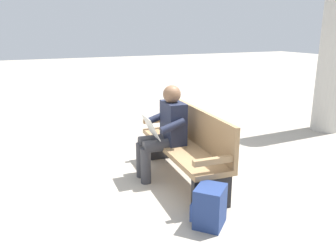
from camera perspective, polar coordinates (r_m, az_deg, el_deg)
The scene contains 5 objects.
ground_plane at distance 4.40m, azimuth 2.28°, elevation -8.87°, with size 40.00×40.00×0.00m, color #A89E8E.
bench_near at distance 4.26m, azimuth 3.23°, elevation -3.10°, with size 1.83×0.62×0.90m.
person_seated at distance 4.27m, azimuth -0.52°, elevation -0.60°, with size 0.59×0.59×1.18m.
backpack at distance 3.40m, azimuth 6.88°, elevation -13.12°, with size 0.40×0.40×0.40m.
support_pillar at distance 6.91m, azimuth 26.15°, elevation 13.36°, with size 0.51×0.51×3.46m, color #B2AFA8.
Camera 1 is at (-3.55, 1.84, 1.83)m, focal length 36.71 mm.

